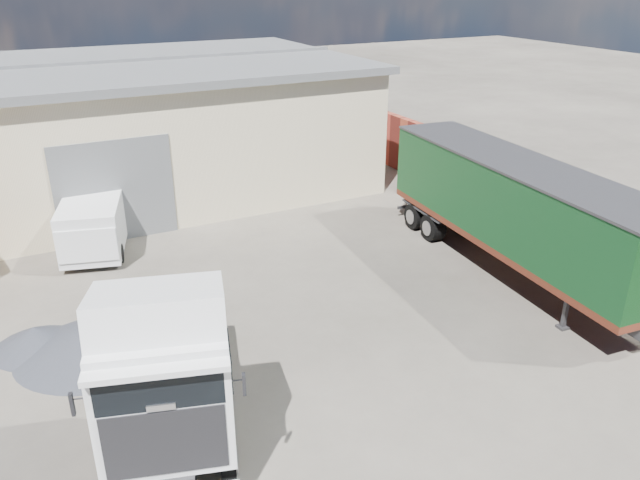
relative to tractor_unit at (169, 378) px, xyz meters
name	(u,v)px	position (x,y,z in m)	size (l,w,h in m)	color
ground	(289,374)	(3.05, 1.25, -1.70)	(120.00, 120.00, 0.00)	#292621
brick_boundary_wall	(496,183)	(14.55, 7.25, -0.45)	(0.35, 26.00, 2.50)	maroon
tractor_unit	(169,378)	(0.00, 0.00, 0.00)	(3.84, 6.35, 4.05)	black
box_trailer	(513,205)	(11.52, 3.21, 0.48)	(3.20, 10.95, 3.59)	#2D2D30
panel_van	(95,222)	(0.20, 10.87, -0.74)	(2.98, 4.87, 1.86)	black
gravel_heap	(108,332)	(-0.56, 4.33, -1.25)	(5.53, 5.02, 0.99)	black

